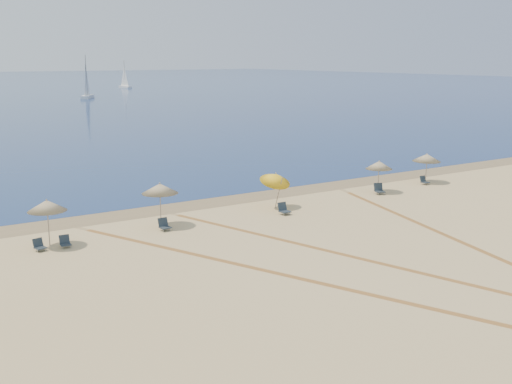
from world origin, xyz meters
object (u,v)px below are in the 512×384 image
(chair_5, at_px, (284,209))
(sailboat_0, at_px, (87,85))
(umbrella_1, at_px, (47,206))
(chair_4, at_px, (164,225))
(umbrella_3, at_px, (276,178))
(sailboat_1, at_px, (125,80))
(chair_2, at_px, (39,245))
(umbrella_5, at_px, (427,158))
(umbrella_4, at_px, (379,165))
(chair_3, at_px, (65,242))
(umbrella_2, at_px, (160,189))
(chair_6, at_px, (379,189))
(chair_7, at_px, (424,181))

(chair_5, relative_size, sailboat_0, 0.07)
(umbrella_1, relative_size, chair_4, 3.57)
(umbrella_3, relative_size, sailboat_1, 0.30)
(umbrella_1, xyz_separation_m, chair_2, (-0.61, -0.47, -1.82))
(umbrella_5, relative_size, chair_2, 3.30)
(umbrella_4, xyz_separation_m, chair_3, (-22.05, -1.20, -1.65))
(umbrella_2, distance_m, chair_2, 7.16)
(umbrella_2, relative_size, chair_6, 2.83)
(chair_5, bearing_deg, sailboat_0, 78.20)
(sailboat_1, bearing_deg, chair_7, -112.50)
(chair_3, distance_m, chair_6, 21.69)
(umbrella_2, relative_size, sailboat_1, 0.30)
(chair_6, bearing_deg, chair_5, -153.04)
(sailboat_0, bearing_deg, umbrella_1, -77.99)
(chair_4, bearing_deg, umbrella_4, 0.17)
(chair_6, bearing_deg, umbrella_2, -161.67)
(umbrella_3, distance_m, chair_7, 13.52)
(umbrella_3, xyz_separation_m, chair_5, (-0.46, -1.55, -1.61))
(umbrella_1, relative_size, chair_5, 3.43)
(chair_3, bearing_deg, umbrella_2, 14.15)
(umbrella_5, bearing_deg, chair_4, -175.83)
(umbrella_1, bearing_deg, chair_2, -142.51)
(umbrella_2, distance_m, umbrella_5, 21.83)
(chair_5, distance_m, sailboat_1, 160.53)
(umbrella_3, bearing_deg, chair_4, -173.19)
(umbrella_3, height_order, sailboat_0, sailboat_0)
(umbrella_1, height_order, umbrella_2, umbrella_2)
(chair_6, distance_m, sailboat_0, 111.16)
(umbrella_1, bearing_deg, chair_3, -44.08)
(umbrella_4, distance_m, umbrella_5, 5.42)
(chair_2, height_order, chair_3, chair_3)
(chair_2, relative_size, sailboat_0, 0.07)
(chair_7, relative_size, sailboat_0, 0.06)
(chair_4, distance_m, chair_6, 16.27)
(umbrella_1, bearing_deg, chair_4, -3.66)
(umbrella_4, relative_size, sailboat_0, 0.23)
(umbrella_3, xyz_separation_m, sailboat_0, (21.80, 109.86, 1.05))
(sailboat_0, bearing_deg, umbrella_4, -66.86)
(umbrella_1, distance_m, umbrella_5, 28.07)
(umbrella_2, relative_size, umbrella_4, 1.10)
(chair_3, height_order, sailboat_0, sailboat_0)
(chair_3, relative_size, sailboat_0, 0.06)
(chair_2, distance_m, sailboat_0, 116.74)
(umbrella_4, distance_m, sailboat_0, 110.60)
(umbrella_4, bearing_deg, umbrella_3, -179.70)
(chair_7, bearing_deg, chair_6, -173.00)
(sailboat_0, bearing_deg, chair_4, -75.07)
(umbrella_2, relative_size, chair_2, 3.67)
(sailboat_0, height_order, sailboat_1, sailboat_0)
(chair_4, distance_m, sailboat_1, 162.31)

